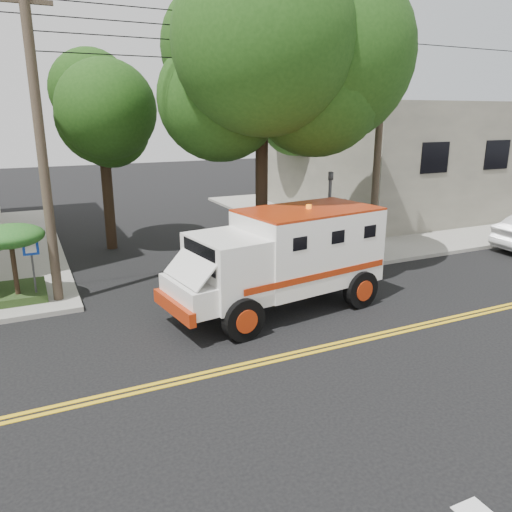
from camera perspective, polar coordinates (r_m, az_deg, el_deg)
ground at (r=12.61m, az=7.42°, el=-10.48°), size 100.00×100.00×0.00m
sidewalk_ne at (r=30.75m, az=15.31°, el=5.08°), size 17.00×17.00×0.15m
building_right at (r=31.71m, az=17.25°, el=10.87°), size 14.00×12.00×6.00m
utility_pole_left at (r=15.50m, az=-23.26°, el=10.68°), size 0.28×0.28×9.00m
utility_pole_right at (r=20.06m, az=13.79°, el=12.42°), size 0.28×0.28×9.00m
tree_main at (r=17.72m, az=2.49°, el=21.17°), size 6.08×5.70×9.85m
tree_left at (r=21.53m, az=-16.34°, el=15.74°), size 4.48×4.20×7.70m
tree_right at (r=29.38m, az=5.94°, el=16.88°), size 4.80×4.50×8.20m
traffic_signal at (r=18.39m, az=8.36°, el=5.26°), size 0.15×0.18×3.60m
accessibility_sign at (r=16.19m, az=-24.19°, el=-0.59°), size 0.45×0.10×2.02m
armored_truck at (r=14.42m, az=3.33°, el=0.17°), size 6.71×3.34×2.93m
pedestrian_a at (r=21.71m, az=9.87°, el=3.76°), size 0.81×0.77×1.87m
pedestrian_b at (r=21.98m, az=9.76°, el=3.99°), size 1.15×1.04×1.92m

